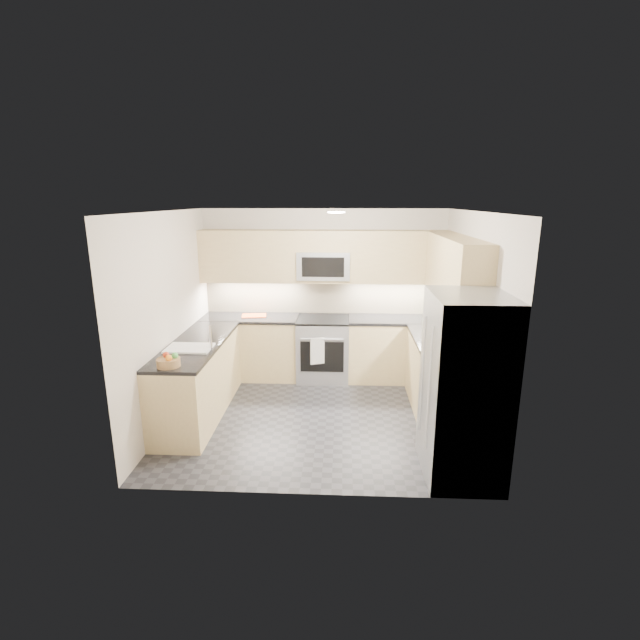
# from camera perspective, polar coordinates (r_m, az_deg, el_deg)

# --- Properties ---
(floor) EXTENTS (3.60, 3.20, 0.00)m
(floor) POSITION_cam_1_polar(r_m,az_deg,el_deg) (5.93, -0.17, -11.68)
(floor) COLOR #232328
(floor) RESTS_ON ground
(ceiling) EXTENTS (3.60, 3.20, 0.02)m
(ceiling) POSITION_cam_1_polar(r_m,az_deg,el_deg) (5.32, -0.19, 13.24)
(ceiling) COLOR beige
(ceiling) RESTS_ON wall_back
(wall_back) EXTENTS (3.60, 0.02, 2.50)m
(wall_back) POSITION_cam_1_polar(r_m,az_deg,el_deg) (7.05, 0.50, 3.36)
(wall_back) COLOR beige
(wall_back) RESTS_ON floor
(wall_front) EXTENTS (3.60, 0.02, 2.50)m
(wall_front) POSITION_cam_1_polar(r_m,az_deg,el_deg) (3.97, -1.39, -5.75)
(wall_front) COLOR beige
(wall_front) RESTS_ON floor
(wall_left) EXTENTS (0.02, 3.20, 2.50)m
(wall_left) POSITION_cam_1_polar(r_m,az_deg,el_deg) (5.87, -18.03, 0.30)
(wall_left) COLOR beige
(wall_left) RESTS_ON floor
(wall_right) EXTENTS (0.02, 3.20, 2.50)m
(wall_right) POSITION_cam_1_polar(r_m,az_deg,el_deg) (5.69, 18.23, -0.15)
(wall_right) COLOR beige
(wall_right) RESTS_ON floor
(base_cab_back_left) EXTENTS (1.42, 0.60, 0.90)m
(base_cab_back_left) POSITION_cam_1_polar(r_m,az_deg,el_deg) (7.09, -8.46, -3.42)
(base_cab_back_left) COLOR #D3BA7F
(base_cab_back_left) RESTS_ON floor
(base_cab_back_right) EXTENTS (1.42, 0.60, 0.90)m
(base_cab_back_right) POSITION_cam_1_polar(r_m,az_deg,el_deg) (7.01, 9.35, -3.68)
(base_cab_back_right) COLOR #D3BA7F
(base_cab_back_right) RESTS_ON floor
(base_cab_right) EXTENTS (0.60, 1.70, 0.90)m
(base_cab_right) POSITION_cam_1_polar(r_m,az_deg,el_deg) (6.00, 14.47, -7.14)
(base_cab_right) COLOR #D3BA7F
(base_cab_right) RESTS_ON floor
(base_cab_peninsula) EXTENTS (0.60, 2.00, 0.90)m
(base_cab_peninsula) POSITION_cam_1_polar(r_m,az_deg,el_deg) (6.01, -14.72, -7.14)
(base_cab_peninsula) COLOR #D3BA7F
(base_cab_peninsula) RESTS_ON floor
(countertop_back_left) EXTENTS (1.42, 0.63, 0.04)m
(countertop_back_left) POSITION_cam_1_polar(r_m,az_deg,el_deg) (6.96, -8.61, 0.26)
(countertop_back_left) COLOR black
(countertop_back_left) RESTS_ON base_cab_back_left
(countertop_back_right) EXTENTS (1.42, 0.63, 0.04)m
(countertop_back_right) POSITION_cam_1_polar(r_m,az_deg,el_deg) (6.87, 9.51, 0.04)
(countertop_back_right) COLOR black
(countertop_back_right) RESTS_ON base_cab_back_right
(countertop_right) EXTENTS (0.63, 1.70, 0.04)m
(countertop_right) POSITION_cam_1_polar(r_m,az_deg,el_deg) (5.85, 14.76, -2.86)
(countertop_right) COLOR black
(countertop_right) RESTS_ON base_cab_right
(countertop_peninsula) EXTENTS (0.63, 2.00, 0.04)m
(countertop_peninsula) POSITION_cam_1_polar(r_m,az_deg,el_deg) (5.85, -15.02, -2.86)
(countertop_peninsula) COLOR black
(countertop_peninsula) RESTS_ON base_cab_peninsula
(upper_cab_back) EXTENTS (3.60, 0.35, 0.75)m
(upper_cab_back) POSITION_cam_1_polar(r_m,az_deg,el_deg) (6.79, 0.45, 7.84)
(upper_cab_back) COLOR #D3BA7F
(upper_cab_back) RESTS_ON wall_back
(upper_cab_right) EXTENTS (0.35, 1.95, 0.75)m
(upper_cab_right) POSITION_cam_1_polar(r_m,az_deg,el_deg) (5.80, 16.31, 6.07)
(upper_cab_right) COLOR #D3BA7F
(upper_cab_right) RESTS_ON wall_right
(backsplash_back) EXTENTS (3.60, 0.01, 0.51)m
(backsplash_back) POSITION_cam_1_polar(r_m,az_deg,el_deg) (7.06, 0.50, 2.92)
(backsplash_back) COLOR #C1AC8B
(backsplash_back) RESTS_ON wall_back
(backsplash_right) EXTENTS (0.01, 2.30, 0.51)m
(backsplash_right) POSITION_cam_1_polar(r_m,az_deg,el_deg) (6.13, 17.07, 0.43)
(backsplash_right) COLOR #C1AC8B
(backsplash_right) RESTS_ON wall_right
(gas_range) EXTENTS (0.76, 0.65, 0.91)m
(gas_range) POSITION_cam_1_polar(r_m,az_deg,el_deg) (6.94, 0.38, -3.62)
(gas_range) COLOR #97989E
(gas_range) RESTS_ON floor
(range_cooktop) EXTENTS (0.76, 0.65, 0.03)m
(range_cooktop) POSITION_cam_1_polar(r_m,az_deg,el_deg) (6.81, 0.38, 0.06)
(range_cooktop) COLOR black
(range_cooktop) RESTS_ON gas_range
(oven_door_glass) EXTENTS (0.62, 0.02, 0.45)m
(oven_door_glass) POSITION_cam_1_polar(r_m,az_deg,el_deg) (6.63, 0.25, -4.55)
(oven_door_glass) COLOR black
(oven_door_glass) RESTS_ON gas_range
(oven_handle) EXTENTS (0.60, 0.02, 0.02)m
(oven_handle) POSITION_cam_1_polar(r_m,az_deg,el_deg) (6.53, 0.25, -2.37)
(oven_handle) COLOR #B2B5BA
(oven_handle) RESTS_ON gas_range
(microwave) EXTENTS (0.76, 0.40, 0.40)m
(microwave) POSITION_cam_1_polar(r_m,az_deg,el_deg) (6.78, 0.44, 6.76)
(microwave) COLOR #9B9FA3
(microwave) RESTS_ON upper_cab_back
(microwave_door) EXTENTS (0.60, 0.01, 0.28)m
(microwave_door) POSITION_cam_1_polar(r_m,az_deg,el_deg) (6.57, 0.36, 6.52)
(microwave_door) COLOR black
(microwave_door) RESTS_ON microwave
(refrigerator) EXTENTS (0.70, 0.90, 1.80)m
(refrigerator) POSITION_cam_1_polar(r_m,az_deg,el_deg) (4.65, 17.35, -7.90)
(refrigerator) COLOR #96999D
(refrigerator) RESTS_ON floor
(fridge_handle_left) EXTENTS (0.02, 0.02, 1.20)m
(fridge_handle_left) POSITION_cam_1_polar(r_m,az_deg,el_deg) (4.39, 13.25, -8.28)
(fridge_handle_left) COLOR #B2B5BA
(fridge_handle_left) RESTS_ON refrigerator
(fridge_handle_right) EXTENTS (0.02, 0.02, 1.20)m
(fridge_handle_right) POSITION_cam_1_polar(r_m,az_deg,el_deg) (4.72, 12.48, -6.59)
(fridge_handle_right) COLOR #B2B5BA
(fridge_handle_right) RESTS_ON refrigerator
(sink_basin) EXTENTS (0.52, 0.38, 0.16)m
(sink_basin) POSITION_cam_1_polar(r_m,az_deg,el_deg) (5.64, -15.75, -4.01)
(sink_basin) COLOR white
(sink_basin) RESTS_ON base_cab_peninsula
(faucet) EXTENTS (0.03, 0.03, 0.28)m
(faucet) POSITION_cam_1_polar(r_m,az_deg,el_deg) (5.50, -13.33, -2.13)
(faucet) COLOR silver
(faucet) RESTS_ON countertop_peninsula
(utensil_bowl) EXTENTS (0.34, 0.34, 0.16)m
(utensil_bowl) POSITION_cam_1_polar(r_m,az_deg,el_deg) (6.97, 14.26, 0.86)
(utensil_bowl) COLOR #72BE51
(utensil_bowl) RESTS_ON countertop_back_right
(cutting_board) EXTENTS (0.39, 0.30, 0.01)m
(cutting_board) POSITION_cam_1_polar(r_m,az_deg,el_deg) (6.98, -8.12, 0.54)
(cutting_board) COLOR #D74314
(cutting_board) RESTS_ON countertop_back_left
(fruit_basket) EXTENTS (0.30, 0.30, 0.09)m
(fruit_basket) POSITION_cam_1_polar(r_m,az_deg,el_deg) (5.09, -18.15, -4.98)
(fruit_basket) COLOR #9D7549
(fruit_basket) RESTS_ON countertop_peninsula
(fruit_apple) EXTENTS (0.07, 0.07, 0.07)m
(fruit_apple) POSITION_cam_1_polar(r_m,az_deg,el_deg) (5.11, -18.42, -4.09)
(fruit_apple) COLOR red
(fruit_apple) RESTS_ON fruit_basket
(fruit_pear) EXTENTS (0.07, 0.07, 0.07)m
(fruit_pear) POSITION_cam_1_polar(r_m,az_deg,el_deg) (5.06, -17.43, -4.19)
(fruit_pear) COLOR green
(fruit_pear) RESTS_ON fruit_basket
(dish_towel_check) EXTENTS (0.20, 0.09, 0.39)m
(dish_towel_check) POSITION_cam_1_polar(r_m,az_deg,el_deg) (6.56, -0.32, -3.84)
(dish_towel_check) COLOR white
(dish_towel_check) RESTS_ON oven_handle
(fruit_orange) EXTENTS (0.07, 0.07, 0.07)m
(fruit_orange) POSITION_cam_1_polar(r_m,az_deg,el_deg) (5.01, -18.13, -4.48)
(fruit_orange) COLOR orange
(fruit_orange) RESTS_ON fruit_basket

